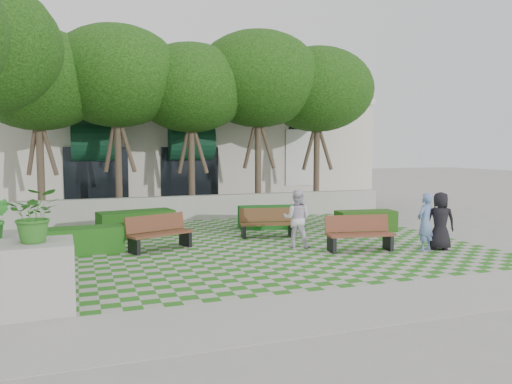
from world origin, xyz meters
name	(u,v)px	position (x,y,z in m)	size (l,w,h in m)	color
ground	(258,252)	(0.00, 0.00, 0.00)	(90.00, 90.00, 0.00)	gray
lawn	(245,245)	(0.00, 1.00, 0.01)	(12.00, 12.00, 0.00)	#2B721E
sidewalk_south	(354,306)	(0.00, -4.70, 0.01)	(16.00, 2.00, 0.01)	#9E9B93
retaining_wall	(200,207)	(0.00, 6.20, 0.45)	(15.00, 0.36, 0.90)	#9E9B93
bench_east	(359,234)	(2.52, -0.76, 0.44)	(1.80, 0.85, 0.91)	brown
bench_mid	(267,223)	(1.01, 1.93, 0.41)	(1.69, 0.83, 0.85)	#50341B
bench_west	(159,233)	(-2.32, 1.12, 0.44)	(1.82, 1.20, 0.91)	#562E1D
hedge_east	(366,221)	(4.35, 1.82, 0.33)	(1.87, 0.75, 0.66)	#1D4512
hedge_midright	(270,217)	(1.71, 3.45, 0.37)	(2.09, 0.83, 0.73)	#144B17
hedge_midleft	(136,224)	(-2.66, 3.34, 0.39)	(2.20, 0.88, 0.77)	#174512
hedge_west	(85,240)	(-4.16, 1.34, 0.33)	(1.88, 0.75, 0.66)	#1A4F15
planter_front	(37,261)	(-4.96, -3.13, 0.82)	(1.16, 1.16, 2.01)	#9E9B93
person_blue	(425,222)	(4.10, -1.35, 0.75)	(0.55, 0.36, 1.50)	#6681BB
person_dark	(440,221)	(4.56, -1.37, 0.76)	(0.74, 0.48, 1.52)	black
person_white	(297,219)	(1.19, 0.20, 0.77)	(0.75, 0.58, 1.54)	silver
tree_row	(148,75)	(-1.86, 5.95, 5.18)	(17.70, 13.40, 7.41)	#47382B
building	(182,151)	(0.93, 14.08, 2.52)	(18.00, 8.92, 5.15)	beige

